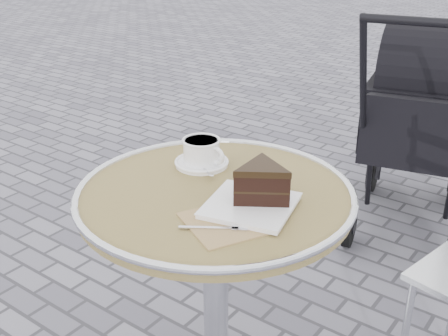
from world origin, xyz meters
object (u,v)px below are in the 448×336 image
Objects in this scene: cafe_table at (215,246)px; cappuccino_set at (202,154)px; cake_plate_set at (258,188)px; baby_stroller at (421,126)px.

cafe_table is 0.26m from cappuccino_set.
cappuccino_set is 0.49× the size of cake_plate_set.
cake_plate_set reaches higher than cappuccino_set.
cafe_table is 0.25m from cake_plate_set.
cappuccino_set is 1.43m from baby_stroller.
cake_plate_set is (0.26, -0.11, 0.02)m from cappuccino_set.
baby_stroller is (-0.08, 1.50, -0.30)m from cake_plate_set.
cake_plate_set is 1.53m from baby_stroller.
cake_plate_set is 0.30× the size of baby_stroller.
cake_plate_set is at bearing -21.20° from cappuccino_set.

